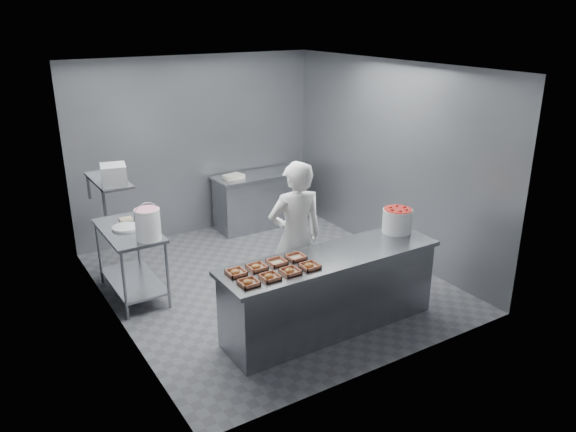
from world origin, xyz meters
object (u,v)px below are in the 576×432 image
Objects in this scene: tray_1 at (270,277)px; tray_3 at (310,266)px; tray_2 at (290,271)px; tray_6 at (277,262)px; back_counter at (259,200)px; tray_4 at (236,272)px; appliance at (114,175)px; service_counter at (330,292)px; worker at (296,237)px; tray_0 at (248,283)px; tray_5 at (257,267)px; prep_table at (131,252)px; strawberry_tub at (397,220)px; glaze_bucket at (148,223)px; tray_7 at (296,257)px.

tray_1 and tray_3 have the same top height.
tray_2 is 0.27m from tray_6.
back_counter is 3.65m from tray_3.
tray_4 reaches higher than back_counter.
appliance reaches higher than tray_4.
tray_1 is at bearing -171.14° from service_counter.
tray_6 is at bearing 0.00° from tray_4.
tray_0 is at bearing 45.19° from worker.
tray_4 is at bearing 173.05° from service_counter.
tray_2 is at bearing -90.65° from tray_6.
tray_5 is 1.97m from appliance.
appliance reaches higher than tray_0.
tray_4 is (0.00, 0.27, 0.00)m from tray_0.
tray_6 is at bearing -60.36° from prep_table.
prep_table is 2.10m from worker.
tray_0 is 1.00× the size of tray_5.
strawberry_tub is at bearing -15.33° from appliance.
tray_3 is (0.72, 0.00, 0.00)m from tray_0.
tray_6 is 0.53× the size of strawberry_tub.
tray_3 is 0.77m from tray_4.
strawberry_tub is (1.08, 0.15, 0.60)m from service_counter.
tray_1 and tray_2 have the same top height.
tray_6 is (1.03, -1.82, 0.33)m from prep_table.
tray_0 and tray_1 have the same top height.
worker reaches higher than tray_6.
tray_1 is 0.27m from tray_5.
tray_5 is 0.53× the size of strawberry_tub.
tray_3 reaches higher than prep_table.
glaze_bucket is (-0.68, 1.38, 0.17)m from tray_5.
tray_4 is at bearing 150.81° from tray_2.
tray_5 is 0.48m from tray_7.
prep_table is 6.40× the size of tray_1.
service_counter is 8.38× the size of appliance.
tray_2 is (-1.52, -3.38, 0.47)m from back_counter.
back_counter is at bearing 60.54° from tray_5.
strawberry_tub is at bearing 0.62° from tray_7.
glaze_bucket reaches higher than tray_7.
tray_2 reaches higher than prep_table.
tray_6 is at bearing 180.00° from tray_7.
tray_4 is (-0.72, 0.27, 0.00)m from tray_3.
tray_3 is 2.02m from glaze_bucket.
appliance is at bearing 121.85° from tray_5.
glaze_bucket is at bearing -18.49° from appliance.
tray_4 reaches higher than service_counter.
service_counter is 13.88× the size of tray_3.
tray_4 is at bearing -72.37° from glaze_bucket.
tray_0 is at bearing -75.21° from prep_table.
tray_3 is at bearing 0.00° from tray_1.
tray_4 reaches higher than prep_table.
glaze_bucket reaches higher than back_counter.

